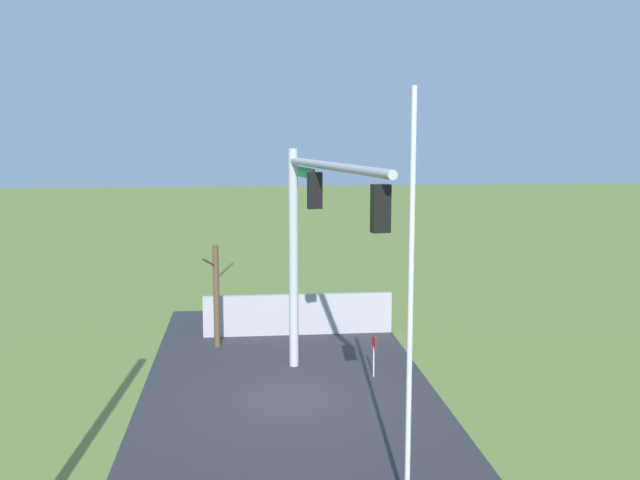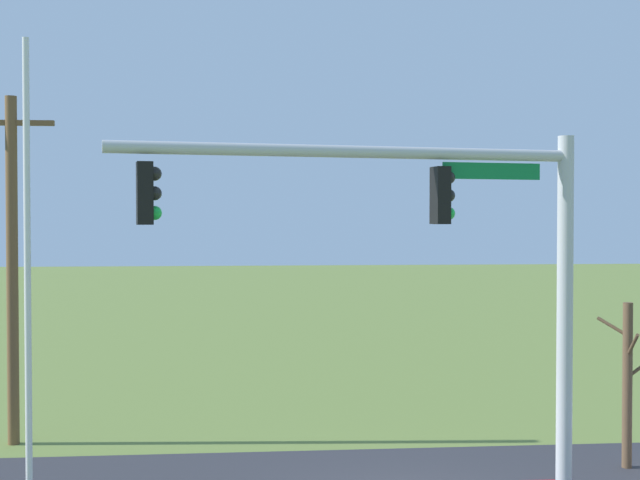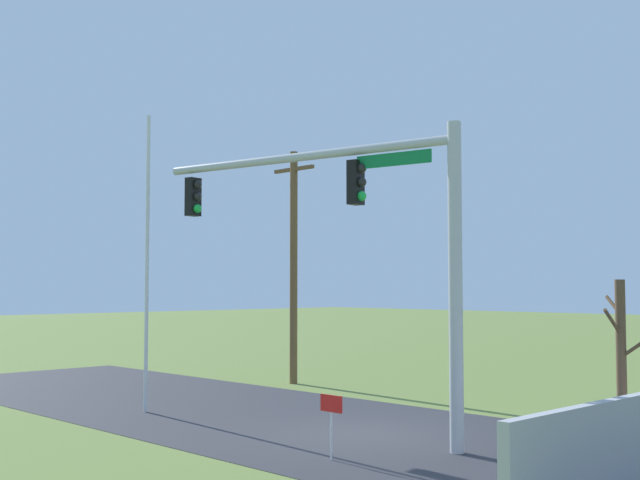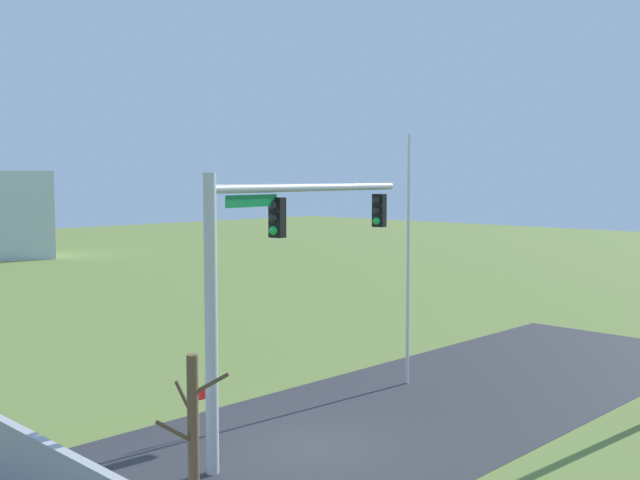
% 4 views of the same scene
% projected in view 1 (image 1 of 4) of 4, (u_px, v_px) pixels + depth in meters
% --- Properties ---
extents(ground_plane, '(160.00, 160.00, 0.00)m').
position_uv_depth(ground_plane, '(290.00, 398.00, 19.34)').
color(ground_plane, olive).
extents(road_surface, '(28.00, 8.00, 0.01)m').
position_uv_depth(road_surface, '(302.00, 465.00, 15.41)').
color(road_surface, '#2D2D33').
rests_on(road_surface, ground_plane).
extents(sidewalk_corner, '(6.00, 6.00, 0.01)m').
position_uv_depth(sidewalk_corner, '(292.00, 356.00, 23.03)').
color(sidewalk_corner, '#B7B5AD').
rests_on(sidewalk_corner, ground_plane).
extents(retaining_fence, '(0.20, 6.60, 1.44)m').
position_uv_depth(retaining_fence, '(298.00, 314.00, 25.40)').
color(retaining_fence, '#A8A8AD').
rests_on(retaining_fence, ground_plane).
extents(signal_mast, '(7.88, 1.61, 6.56)m').
position_uv_depth(signal_mast, '(313.00, 222.00, 19.30)').
color(signal_mast, '#B2B5BA').
rests_on(signal_mast, ground_plane).
extents(flagpole, '(0.10, 0.10, 7.79)m').
position_uv_depth(flagpole, '(410.00, 308.00, 12.98)').
color(flagpole, silver).
rests_on(flagpole, ground_plane).
extents(bare_tree, '(1.27, 1.02, 3.40)m').
position_uv_depth(bare_tree, '(216.00, 295.00, 23.76)').
color(bare_tree, brown).
rests_on(bare_tree, ground_plane).
extents(open_sign, '(0.56, 0.04, 1.22)m').
position_uv_depth(open_sign, '(374.00, 347.00, 20.91)').
color(open_sign, silver).
rests_on(open_sign, ground_plane).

